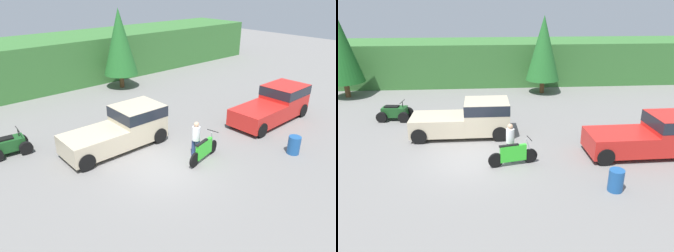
# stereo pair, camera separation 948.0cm
# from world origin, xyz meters

# --- Properties ---
(ground_plane) EXTENTS (80.00, 80.00, 0.00)m
(ground_plane) POSITION_xyz_m (0.00, 0.00, 0.00)
(ground_plane) COLOR slate
(hillside_backdrop) EXTENTS (44.00, 6.00, 3.52)m
(hillside_backdrop) POSITION_xyz_m (0.00, 16.00, 1.76)
(hillside_backdrop) COLOR #387033
(hillside_backdrop) RESTS_ON ground_plane
(tree_left) EXTENTS (2.79, 2.79, 6.35)m
(tree_left) POSITION_xyz_m (-9.43, 11.25, 3.73)
(tree_left) COLOR brown
(tree_left) RESTS_ON ground_plane
(tree_mid_left) EXTENTS (2.58, 2.58, 5.86)m
(tree_mid_left) POSITION_xyz_m (5.37, 11.36, 3.45)
(tree_mid_left) COLOR brown
(tree_mid_left) RESTS_ON ground_plane
(pickup_truck_red) EXTENTS (5.40, 2.19, 1.91)m
(pickup_truck_red) POSITION_xyz_m (8.69, 0.06, 1.00)
(pickup_truck_red) COLOR red
(pickup_truck_red) RESTS_ON ground_plane
(pickup_truck_second) EXTENTS (5.17, 2.14, 1.91)m
(pickup_truck_second) POSITION_xyz_m (-0.01, 3.03, 1.00)
(pickup_truck_second) COLOR beige
(pickup_truck_second) RESTS_ON ground_plane
(dirt_bike) EXTENTS (2.22, 0.75, 1.21)m
(dirt_bike) POSITION_xyz_m (1.95, -0.60, 0.50)
(dirt_bike) COLOR black
(dirt_bike) RESTS_ON ground_plane
(quad_atv) EXTENTS (2.04, 1.35, 1.17)m
(quad_atv) POSITION_xyz_m (-4.67, 5.83, 0.46)
(quad_atv) COLOR black
(quad_atv) RESTS_ON ground_plane
(rider_person) EXTENTS (0.49, 0.49, 1.79)m
(rider_person) POSITION_xyz_m (1.85, -0.16, 0.97)
(rider_person) COLOR navy
(rider_person) RESTS_ON ground_plane
(steel_barrel) EXTENTS (0.58, 0.58, 0.88)m
(steel_barrel) POSITION_xyz_m (5.64, -2.98, 0.44)
(steel_barrel) COLOR #1E5193
(steel_barrel) RESTS_ON ground_plane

